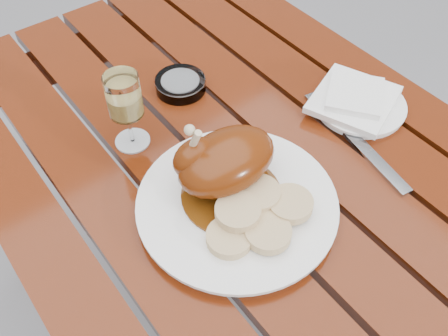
# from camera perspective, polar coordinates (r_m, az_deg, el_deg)

# --- Properties ---
(ground) EXTENTS (60.00, 60.00, 0.00)m
(ground) POSITION_cam_1_polar(r_m,az_deg,el_deg) (1.51, 1.18, -18.03)
(ground) COLOR slate
(ground) RESTS_ON ground
(table) EXTENTS (0.80, 1.20, 0.75)m
(table) POSITION_cam_1_polar(r_m,az_deg,el_deg) (1.17, 1.48, -11.02)
(table) COLOR #67220C
(table) RESTS_ON ground
(dinner_plate) EXTENTS (0.41, 0.41, 0.02)m
(dinner_plate) POSITION_cam_1_polar(r_m,az_deg,el_deg) (0.79, 1.49, -4.23)
(dinner_plate) COLOR white
(dinner_plate) RESTS_ON table
(roast_duck) EXTENTS (0.18, 0.16, 0.12)m
(roast_duck) POSITION_cam_1_polar(r_m,az_deg,el_deg) (0.77, -0.16, 0.68)
(roast_duck) COLOR #532909
(roast_duck) RESTS_ON dinner_plate
(bread_dumplings) EXTENTS (0.18, 0.13, 0.03)m
(bread_dumplings) POSITION_cam_1_polar(r_m,az_deg,el_deg) (0.75, 3.80, -5.43)
(bread_dumplings) COLOR #D6B782
(bread_dumplings) RESTS_ON dinner_plate
(wine_glass) EXTENTS (0.07, 0.07, 0.15)m
(wine_glass) POSITION_cam_1_polar(r_m,az_deg,el_deg) (0.86, -11.05, 6.36)
(wine_glass) COLOR tan
(wine_glass) RESTS_ON table
(side_plate) EXTENTS (0.21, 0.21, 0.01)m
(side_plate) POSITION_cam_1_polar(r_m,az_deg,el_deg) (0.99, 15.26, 6.92)
(side_plate) COLOR white
(side_plate) RESTS_ON table
(napkin) EXTENTS (0.19, 0.19, 0.01)m
(napkin) POSITION_cam_1_polar(r_m,az_deg,el_deg) (0.97, 14.60, 7.60)
(napkin) COLOR white
(napkin) RESTS_ON side_plate
(ashtray) EXTENTS (0.11, 0.11, 0.02)m
(ashtray) POSITION_cam_1_polar(r_m,az_deg,el_deg) (0.99, -5.00, 9.51)
(ashtray) COLOR #B2B7BC
(ashtray) RESTS_ON table
(fork) EXTENTS (0.05, 0.17, 0.01)m
(fork) POSITION_cam_1_polar(r_m,az_deg,el_deg) (0.76, 0.82, -8.07)
(fork) COLOR gray
(fork) RESTS_ON table
(knife) EXTENTS (0.06, 0.24, 0.01)m
(knife) POSITION_cam_1_polar(r_m,az_deg,el_deg) (0.91, 15.53, 2.35)
(knife) COLOR gray
(knife) RESTS_ON table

